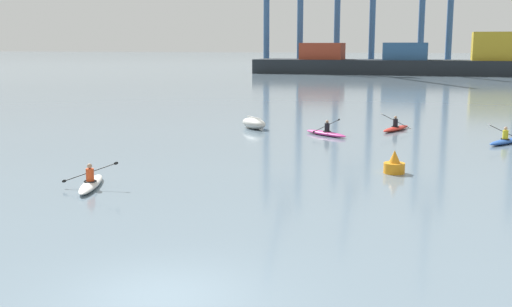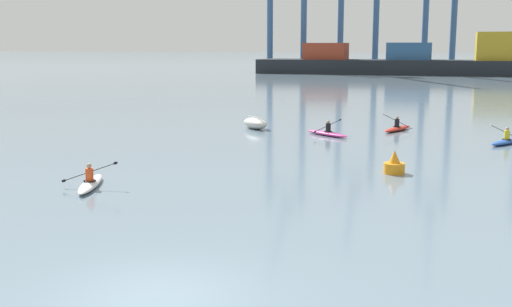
% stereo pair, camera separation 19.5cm
% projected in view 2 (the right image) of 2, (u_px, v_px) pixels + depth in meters
% --- Properties ---
extents(ground_plane, '(800.00, 800.00, 0.00)m').
position_uv_depth(ground_plane, '(156.00, 296.00, 13.64)').
color(ground_plane, slate).
extents(container_barge, '(55.52, 9.03, 7.54)m').
position_uv_depth(container_barge, '(413.00, 62.00, 113.32)').
color(container_barge, '#1E2328').
rests_on(container_barge, ground).
extents(capsized_dinghy, '(2.57, 2.66, 0.76)m').
position_uv_depth(capsized_dinghy, '(255.00, 123.00, 40.72)').
color(capsized_dinghy, beige).
rests_on(capsized_dinghy, ground).
extents(channel_buoy, '(0.90, 0.90, 1.00)m').
position_uv_depth(channel_buoy, '(394.00, 165.00, 26.57)').
color(channel_buoy, orange).
rests_on(channel_buoy, ground).
extents(kayak_blue, '(2.33, 3.19, 1.03)m').
position_uv_depth(kayak_blue, '(507.00, 141.00, 34.46)').
color(kayak_blue, '#2856B2').
rests_on(kayak_blue, ground).
extents(kayak_white, '(2.09, 3.41, 1.03)m').
position_uv_depth(kayak_white, '(90.00, 183.00, 24.03)').
color(kayak_white, silver).
rests_on(kayak_white, ground).
extents(kayak_magenta, '(3.06, 2.55, 0.97)m').
position_uv_depth(kayak_magenta, '(327.00, 133.00, 37.59)').
color(kayak_magenta, '#C13384').
rests_on(kayak_magenta, ground).
extents(kayak_red, '(2.03, 3.38, 1.07)m').
position_uv_depth(kayak_red, '(397.00, 128.00, 39.74)').
color(kayak_red, red).
rests_on(kayak_red, ground).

